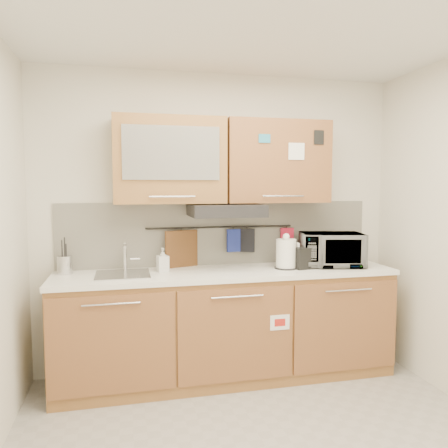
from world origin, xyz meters
TOP-DOWN VIEW (x-y plane):
  - ceiling at (0.00, 0.00)m, footprint 3.20×3.20m
  - wall_back at (0.00, 1.50)m, footprint 3.20×0.00m
  - base_cabinet at (0.00, 1.19)m, footprint 2.80×0.64m
  - countertop at (0.00, 1.19)m, footprint 2.82×0.62m
  - backsplash at (0.00, 1.49)m, footprint 2.80×0.02m
  - upper_cabinets at (-0.00, 1.32)m, footprint 1.82×0.37m
  - range_hood at (0.00, 1.25)m, footprint 0.60×0.46m
  - sink at (-0.85, 1.21)m, footprint 0.42×0.40m
  - utensil_rail at (0.00, 1.45)m, footprint 1.30×0.02m
  - utensil_crock at (-1.30, 1.35)m, footprint 0.12×0.12m
  - kettle at (0.51, 1.17)m, footprint 0.22×0.19m
  - toaster at (0.69, 1.15)m, footprint 0.26×0.18m
  - microwave at (0.94, 1.19)m, footprint 0.59×0.46m
  - soap_bottle at (-0.53, 1.27)m, footprint 0.10×0.11m
  - cutting_board at (-0.35, 1.44)m, footprint 0.29×0.11m
  - oven_mitt at (0.11, 1.44)m, footprint 0.12×0.05m
  - dark_pouch at (0.24, 1.44)m, footprint 0.14×0.08m
  - pot_holder at (0.62, 1.44)m, footprint 0.12×0.03m

SIDE VIEW (x-z plane):
  - base_cabinet at x=0.00m, z-range -0.03..0.85m
  - countertop at x=0.00m, z-range 0.88..0.92m
  - sink at x=-0.85m, z-range 0.79..1.05m
  - utensil_crock at x=-1.30m, z-range 0.85..1.14m
  - toaster at x=0.69m, z-range 0.92..1.11m
  - soap_bottle at x=-0.53m, z-range 0.92..1.12m
  - kettle at x=0.51m, z-range 0.89..1.19m
  - cutting_board at x=-0.35m, z-range 0.87..1.24m
  - microwave at x=0.94m, z-range 0.92..1.21m
  - dark_pouch at x=0.24m, z-range 1.03..1.24m
  - oven_mitt at x=0.11m, z-range 1.04..1.24m
  - pot_holder at x=0.62m, z-range 1.09..1.24m
  - backsplash at x=0.00m, z-range 0.92..1.48m
  - utensil_rail at x=0.00m, z-range 1.25..1.27m
  - wall_back at x=0.00m, z-range -0.30..2.90m
  - range_hood at x=0.00m, z-range 1.37..1.47m
  - upper_cabinets at x=0.00m, z-range 1.48..2.18m
  - ceiling at x=0.00m, z-range 2.60..2.60m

